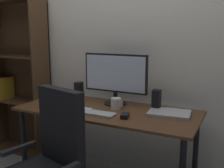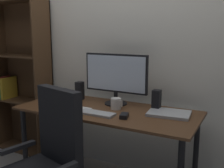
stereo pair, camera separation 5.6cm
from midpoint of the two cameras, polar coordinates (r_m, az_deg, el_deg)
back_wall at (r=2.63m, az=4.75°, el=9.23°), size 6.40×0.10×2.60m
desk at (r=2.30m, az=-0.39°, el=-7.53°), size 1.51×0.65×0.74m
monitor at (r=2.38m, az=1.47°, el=1.76°), size 0.59×0.20×0.45m
keyboard at (r=2.14m, az=-2.56°, el=-6.15°), size 0.29×0.11×0.02m
mouse at (r=2.06m, az=3.34°, el=-6.68°), size 0.08×0.11×0.03m
coffee_mug at (r=2.27m, az=1.53°, el=-4.15°), size 0.10×0.09×0.09m
laptop at (r=2.18m, az=12.61°, el=-6.05°), size 0.34×0.26×0.02m
speaker_left at (r=2.60m, az=-6.18°, el=-1.40°), size 0.06×0.07×0.17m
speaker_right at (r=2.27m, az=10.02°, el=-3.34°), size 0.06×0.07×0.17m
paper_sheet at (r=2.25m, az=-7.77°, el=-5.61°), size 0.22×0.30×0.00m
bookshelf at (r=3.29m, az=-18.06°, el=0.95°), size 0.71×0.28×1.70m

